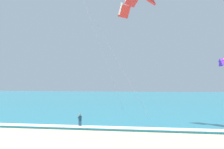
% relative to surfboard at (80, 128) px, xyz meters
% --- Properties ---
extents(sea, '(200.00, 120.00, 0.20)m').
position_rel_surfboard_xyz_m(sea, '(1.76, 58.61, 0.07)').
color(sea, teal).
rests_on(sea, ground).
extents(surf_foam, '(200.00, 1.69, 0.04)m').
position_rel_surfboard_xyz_m(surf_foam, '(1.76, -0.39, 0.19)').
color(surf_foam, white).
rests_on(surf_foam, sea).
extents(surfboard, '(0.99, 1.46, 0.09)m').
position_rel_surfboard_xyz_m(surfboard, '(0.00, 0.00, 0.00)').
color(surfboard, white).
rests_on(surfboard, ground).
extents(kitesurfer, '(0.66, 0.66, 1.69)m').
position_rel_surfboard_xyz_m(kitesurfer, '(-0.01, 0.02, 0.91)').
color(kitesurfer, '#143347').
rests_on(kitesurfer, ground).
extents(kite_distant, '(1.56, 5.77, 2.05)m').
position_rel_surfboard_xyz_m(kite_distant, '(26.04, 42.70, 10.98)').
color(kite_distant, purple).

